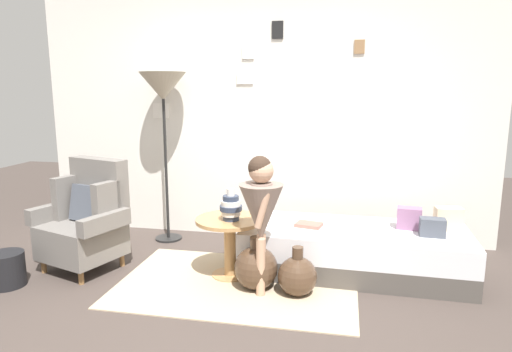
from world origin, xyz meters
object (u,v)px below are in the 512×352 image
at_px(side_table, 230,235).
at_px(demijohn_far, 297,276).
at_px(daybed, 354,250).
at_px(vase_striped, 231,207).
at_px(armchair, 87,220).
at_px(person_child, 261,208).
at_px(floor_lamp, 163,92).
at_px(magazine_basket, 7,269).
at_px(book_on_daybed, 309,225).
at_px(demijohn_near, 256,267).

distance_m(side_table, demijohn_far, 0.68).
relative_size(daybed, vase_striped, 7.22).
relative_size(armchair, demijohn_far, 2.48).
relative_size(vase_striped, person_child, 0.24).
height_order(armchair, side_table, armchair).
bearing_deg(person_child, floor_lamp, 138.12).
bearing_deg(floor_lamp, magazine_basket, -121.67).
height_order(floor_lamp, magazine_basket, floor_lamp).
height_order(vase_striped, book_on_daybed, vase_striped).
distance_m(armchair, floor_lamp, 1.46).
xyz_separation_m(demijohn_near, demijohn_far, (0.34, -0.05, -0.02)).
xyz_separation_m(person_child, book_on_daybed, (0.32, 0.54, -0.28)).
bearing_deg(vase_striped, book_on_daybed, 26.97).
relative_size(daybed, book_on_daybed, 8.76).
bearing_deg(demijohn_far, vase_striped, 160.69).
xyz_separation_m(vase_striped, demijohn_far, (0.58, -0.20, -0.47)).
height_order(armchair, person_child, person_child).
height_order(side_table, vase_striped, vase_striped).
bearing_deg(daybed, vase_striped, -161.59).
bearing_deg(demijohn_far, person_child, -175.03).
relative_size(floor_lamp, book_on_daybed, 7.94).
bearing_deg(person_child, side_table, 139.62).
bearing_deg(demijohn_near, book_on_daybed, 51.21).
height_order(side_table, magazine_basket, side_table).
bearing_deg(demijohn_far, magazine_basket, -172.79).
xyz_separation_m(demijohn_far, magazine_basket, (-2.33, -0.29, -0.02)).
height_order(armchair, demijohn_near, armchair).
xyz_separation_m(daybed, side_table, (-1.03, -0.29, 0.17)).
bearing_deg(magazine_basket, floor_lamp, 58.33).
height_order(armchair, floor_lamp, floor_lamp).
xyz_separation_m(vase_striped, book_on_daybed, (0.62, 0.31, -0.21)).
bearing_deg(magazine_basket, demijohn_far, 7.21).
xyz_separation_m(armchair, book_on_daybed, (1.94, 0.31, -0.02)).
bearing_deg(demijohn_near, demijohn_far, -8.25).
relative_size(armchair, demijohn_near, 2.24).
relative_size(side_table, book_on_daybed, 2.61).
distance_m(daybed, person_child, 1.04).
xyz_separation_m(side_table, person_child, (0.32, -0.27, 0.32)).
xyz_separation_m(armchair, daybed, (2.33, 0.34, -0.24)).
xyz_separation_m(book_on_daybed, demijohn_far, (-0.04, -0.52, -0.26)).
distance_m(side_table, demijohn_near, 0.38).
bearing_deg(demijohn_near, floor_lamp, 138.82).
relative_size(book_on_daybed, demijohn_far, 0.56).
xyz_separation_m(person_child, demijohn_far, (0.28, 0.02, -0.54)).
xyz_separation_m(side_table, demijohn_near, (0.27, -0.20, -0.19)).
bearing_deg(side_table, demijohn_near, -36.70).
relative_size(vase_striped, demijohn_near, 0.62).
height_order(person_child, book_on_daybed, person_child).
bearing_deg(armchair, vase_striped, -0.03).
relative_size(side_table, magazine_basket, 2.05).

